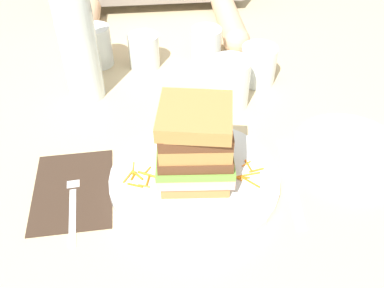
# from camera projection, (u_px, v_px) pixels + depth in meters

# --- Properties ---
(ground_plane) EXTENTS (3.00, 3.00, 0.00)m
(ground_plane) POSITION_uv_depth(u_px,v_px,m) (193.00, 176.00, 0.69)
(ground_plane) COLOR #C6B289
(main_plate) EXTENTS (0.27, 0.27, 0.02)m
(main_plate) POSITION_uv_depth(u_px,v_px,m) (194.00, 179.00, 0.67)
(main_plate) COLOR white
(main_plate) RESTS_ON ground_plane
(sandwich) EXTENTS (0.13, 0.12, 0.14)m
(sandwich) POSITION_uv_depth(u_px,v_px,m) (194.00, 145.00, 0.62)
(sandwich) COLOR #A87A42
(sandwich) RESTS_ON main_plate
(carrot_shred_0) EXTENTS (0.02, 0.01, 0.00)m
(carrot_shred_0) POSITION_uv_depth(u_px,v_px,m) (144.00, 186.00, 0.65)
(carrot_shred_0) COLOR orange
(carrot_shred_0) RESTS_ON main_plate
(carrot_shred_1) EXTENTS (0.01, 0.02, 0.00)m
(carrot_shred_1) POSITION_uv_depth(u_px,v_px,m) (134.00, 176.00, 0.66)
(carrot_shred_1) COLOR orange
(carrot_shred_1) RESTS_ON main_plate
(carrot_shred_2) EXTENTS (0.02, 0.03, 0.00)m
(carrot_shred_2) POSITION_uv_depth(u_px,v_px,m) (128.00, 176.00, 0.66)
(carrot_shred_2) COLOR orange
(carrot_shred_2) RESTS_ON main_plate
(carrot_shred_3) EXTENTS (0.01, 0.02, 0.00)m
(carrot_shred_3) POSITION_uv_depth(u_px,v_px,m) (148.00, 180.00, 0.66)
(carrot_shred_3) COLOR orange
(carrot_shred_3) RESTS_ON main_plate
(carrot_shred_4) EXTENTS (0.02, 0.02, 0.00)m
(carrot_shred_4) POSITION_uv_depth(u_px,v_px,m) (138.00, 175.00, 0.67)
(carrot_shred_4) COLOR orange
(carrot_shred_4) RESTS_ON main_plate
(carrot_shred_5) EXTENTS (0.01, 0.02, 0.00)m
(carrot_shred_5) POSITION_uv_depth(u_px,v_px,m) (147.00, 169.00, 0.68)
(carrot_shred_5) COLOR orange
(carrot_shred_5) RESTS_ON main_plate
(carrot_shred_6) EXTENTS (0.03, 0.02, 0.00)m
(carrot_shred_6) POSITION_uv_depth(u_px,v_px,m) (147.00, 174.00, 0.67)
(carrot_shred_6) COLOR orange
(carrot_shred_6) RESTS_ON main_plate
(carrot_shred_7) EXTENTS (0.00, 0.03, 0.00)m
(carrot_shred_7) POSITION_uv_depth(u_px,v_px,m) (133.00, 168.00, 0.68)
(carrot_shred_7) COLOR orange
(carrot_shred_7) RESTS_ON main_plate
(carrot_shred_8) EXTENTS (0.02, 0.01, 0.00)m
(carrot_shred_8) POSITION_uv_depth(u_px,v_px,m) (135.00, 185.00, 0.65)
(carrot_shred_8) COLOR orange
(carrot_shred_8) RESTS_ON main_plate
(carrot_shred_9) EXTENTS (0.02, 0.01, 0.00)m
(carrot_shred_9) POSITION_uv_depth(u_px,v_px,m) (246.00, 163.00, 0.69)
(carrot_shred_9) COLOR orange
(carrot_shred_9) RESTS_ON main_plate
(carrot_shred_10) EXTENTS (0.03, 0.01, 0.00)m
(carrot_shred_10) POSITION_uv_depth(u_px,v_px,m) (237.00, 177.00, 0.66)
(carrot_shred_10) COLOR orange
(carrot_shred_10) RESTS_ON main_plate
(carrot_shred_11) EXTENTS (0.03, 0.01, 0.00)m
(carrot_shred_11) POSITION_uv_depth(u_px,v_px,m) (251.00, 174.00, 0.67)
(carrot_shred_11) COLOR orange
(carrot_shred_11) RESTS_ON main_plate
(carrot_shred_12) EXTENTS (0.03, 0.02, 0.00)m
(carrot_shred_12) POSITION_uv_depth(u_px,v_px,m) (234.00, 176.00, 0.66)
(carrot_shred_12) COLOR orange
(carrot_shred_12) RESTS_ON main_plate
(carrot_shred_13) EXTENTS (0.02, 0.03, 0.00)m
(carrot_shred_13) POSITION_uv_depth(u_px,v_px,m) (251.00, 182.00, 0.65)
(carrot_shred_13) COLOR orange
(carrot_shred_13) RESTS_ON main_plate
(carrot_shred_14) EXTENTS (0.03, 0.01, 0.00)m
(carrot_shred_14) POSITION_uv_depth(u_px,v_px,m) (240.00, 177.00, 0.66)
(carrot_shred_14) COLOR orange
(carrot_shred_14) RESTS_ON main_plate
(carrot_shred_15) EXTENTS (0.01, 0.03, 0.00)m
(carrot_shred_15) POSITION_uv_depth(u_px,v_px,m) (249.00, 166.00, 0.68)
(carrot_shred_15) COLOR orange
(carrot_shred_15) RESTS_ON main_plate
(carrot_shred_16) EXTENTS (0.03, 0.01, 0.00)m
(carrot_shred_16) POSITION_uv_depth(u_px,v_px,m) (256.00, 170.00, 0.67)
(carrot_shred_16) COLOR orange
(carrot_shred_16) RESTS_ON main_plate
(napkin_dark) EXTENTS (0.13, 0.18, 0.00)m
(napkin_dark) POSITION_uv_depth(u_px,v_px,m) (73.00, 189.00, 0.67)
(napkin_dark) COLOR #38281E
(napkin_dark) RESTS_ON ground_plane
(fork) EXTENTS (0.03, 0.17, 0.00)m
(fork) POSITION_uv_depth(u_px,v_px,m) (72.00, 199.00, 0.65)
(fork) COLOR silver
(fork) RESTS_ON napkin_dark
(knife) EXTENTS (0.04, 0.20, 0.00)m
(knife) POSITION_uv_depth(u_px,v_px,m) (292.00, 183.00, 0.68)
(knife) COLOR silver
(knife) RESTS_ON ground_plane
(juice_glass) EXTENTS (0.08, 0.08, 0.10)m
(juice_glass) POSITION_uv_depth(u_px,v_px,m) (229.00, 85.00, 0.81)
(juice_glass) COLOR white
(juice_glass) RESTS_ON ground_plane
(water_bottle) EXTENTS (0.07, 0.07, 0.29)m
(water_bottle) POSITION_uv_depth(u_px,v_px,m) (77.00, 36.00, 0.78)
(water_bottle) COLOR silver
(water_bottle) RESTS_ON ground_plane
(empty_tumbler_0) EXTENTS (0.07, 0.07, 0.07)m
(empty_tumbler_0) POSITION_uv_depth(u_px,v_px,m) (144.00, 51.00, 0.93)
(empty_tumbler_0) COLOR silver
(empty_tumbler_0) RESTS_ON ground_plane
(empty_tumbler_1) EXTENTS (0.07, 0.07, 0.09)m
(empty_tumbler_1) POSITION_uv_depth(u_px,v_px,m) (97.00, 46.00, 0.93)
(empty_tumbler_1) COLOR silver
(empty_tumbler_1) RESTS_ON ground_plane
(empty_tumbler_2) EXTENTS (0.07, 0.07, 0.08)m
(empty_tumbler_2) POSITION_uv_depth(u_px,v_px,m) (258.00, 65.00, 0.88)
(empty_tumbler_2) COLOR silver
(empty_tumbler_2) RESTS_ON ground_plane
(empty_tumbler_3) EXTENTS (0.07, 0.07, 0.08)m
(empty_tumbler_3) POSITION_uv_depth(u_px,v_px,m) (206.00, 46.00, 0.93)
(empty_tumbler_3) COLOR silver
(empty_tumbler_3) RESTS_ON ground_plane
(side_plate) EXTENTS (0.19, 0.19, 0.02)m
(side_plate) POSITION_uv_depth(u_px,v_px,m) (350.00, 151.00, 0.73)
(side_plate) COLOR white
(side_plate) RESTS_ON ground_plane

